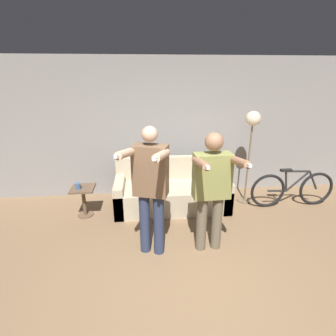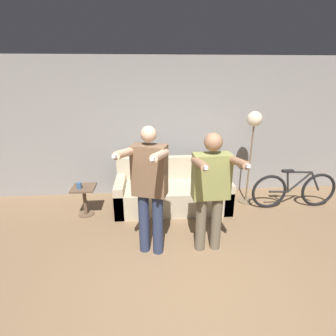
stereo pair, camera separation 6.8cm
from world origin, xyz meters
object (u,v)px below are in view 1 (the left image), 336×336
person_left (150,185)px  couch (172,192)px  side_table (83,196)px  cup (78,186)px  bicycle (292,189)px  floor_lamp (252,129)px  person_right (212,185)px  cat (154,152)px

person_left → couch: bearing=89.9°
side_table → cup: 0.22m
person_left → bicycle: person_left is taller
person_left → side_table: bearing=152.7°
floor_lamp → side_table: 3.10m
person_left → side_table: person_left is taller
person_right → cat: size_ratio=3.95×
bicycle → cup: bearing=-179.5°
cat → cup: cat is taller
couch → cat: size_ratio=4.81×
person_right → bicycle: (1.80, 1.08, -0.62)m
couch → bicycle: bearing=-5.2°
person_right → side_table: size_ratio=3.18×
couch → floor_lamp: bearing=3.2°
person_right → cup: person_right is taller
couch → floor_lamp: size_ratio=1.17×
couch → cup: size_ratio=19.41×
cup → side_table: bearing=41.8°
person_right → cat: bearing=110.2°
cup → floor_lamp: bearing=5.9°
floor_lamp → cup: floor_lamp is taller
cat → side_table: cat is taller
person_right → side_table: bearing=147.5°
couch → person_right: (0.37, -1.28, 0.68)m
person_left → bicycle: bearing=40.5°
couch → side_table: 1.52m
cat → floor_lamp: size_ratio=0.24×
couch → person_left: bearing=-107.8°
person_right → floor_lamp: size_ratio=0.96×
side_table → person_left: bearing=-45.0°
person_left → person_right: person_left is taller
couch → floor_lamp: (1.41, 0.08, 1.12)m
person_left → bicycle: 2.87m
floor_lamp → side_table: (-2.92, -0.26, -1.03)m
person_left → cat: 1.60m
bicycle → person_right: bearing=-148.9°
person_right → floor_lamp: 1.76m
cat → cup: (-1.27, -0.55, -0.38)m
side_table → floor_lamp: bearing=5.1°
person_left → person_right: size_ratio=1.06×
cat → cup: size_ratio=4.03×
floor_lamp → cup: (-2.97, -0.31, -0.83)m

